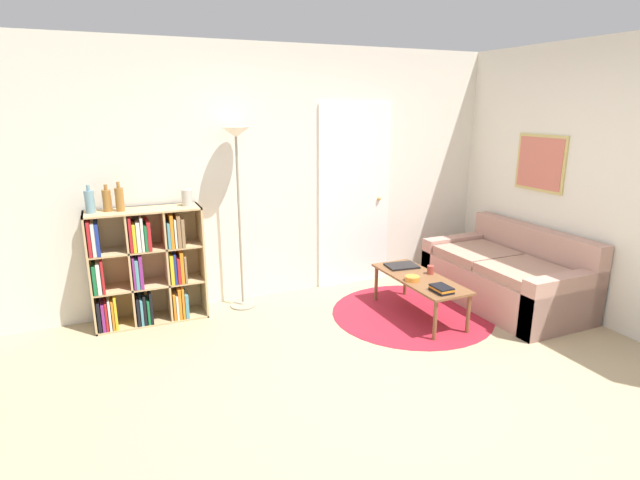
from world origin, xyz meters
The scene contains 16 objects.
ground_plane centered at (0.00, 0.00, 0.00)m, with size 14.00×14.00×0.00m, color tan.
wall_back centered at (0.03, 2.26, 1.29)m, with size 7.49×0.11×2.60m.
wall_right centered at (2.27, 1.12, 1.30)m, with size 0.08×5.24×2.60m.
rug centered at (0.76, 1.17, 0.00)m, with size 1.58×1.58×0.01m.
bookshelf centered at (-1.64, 2.05, 0.54)m, with size 1.02×0.34×1.09m.
floor_lamp centered at (-0.73, 2.03, 1.50)m, with size 0.29×0.29×1.81m.
couch centered at (1.84, 1.02, 0.27)m, with size 0.90×1.64×0.78m.
coffee_table centered at (0.79, 1.12, 0.35)m, with size 0.44×1.11×0.40m.
laptop centered at (0.81, 1.46, 0.41)m, with size 0.34×0.26×0.02m.
bowl centered at (0.67, 1.06, 0.42)m, with size 0.14×0.14×0.05m.
book_stack_on_table centered at (0.75, 0.71, 0.42)m, with size 0.15×0.20×0.05m.
cup centered at (0.95, 1.15, 0.44)m, with size 0.07×0.07×0.08m.
bottle_left centered at (-2.04, 2.06, 1.19)m, with size 0.08×0.08×0.25m.
bottle_middle centered at (-1.90, 2.07, 1.19)m, with size 0.08×0.08×0.24m.
bottle_right centered at (-1.80, 2.04, 1.20)m, with size 0.07×0.07×0.26m.
vase_on_shelf centered at (-1.21, 2.05, 1.17)m, with size 0.10×0.10×0.15m.
Camera 1 is at (-1.92, -2.67, 2.01)m, focal length 28.00 mm.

